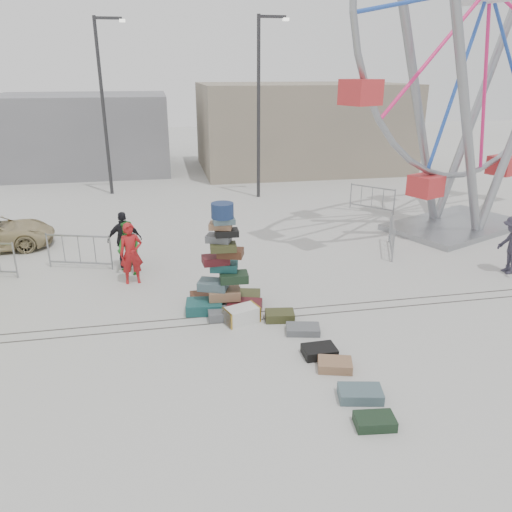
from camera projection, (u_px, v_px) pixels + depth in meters
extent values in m
plane|color=#9E9E99|center=(240.00, 334.00, 11.63)|extent=(90.00, 90.00, 0.00)
cube|color=#47443F|center=(236.00, 321.00, 12.18)|extent=(40.00, 0.04, 0.01)
cube|color=#47443F|center=(234.00, 314.00, 12.54)|extent=(40.00, 0.04, 0.01)
cube|color=gray|center=(301.00, 127.00, 30.37)|extent=(12.00, 8.00, 5.00)
cube|color=gray|center=(83.00, 133.00, 30.01)|extent=(10.00, 8.00, 4.40)
cylinder|color=#2D2D30|center=(259.00, 111.00, 22.70)|extent=(0.16, 0.16, 8.00)
cube|color=#2D2D30|center=(272.00, 17.00, 21.44)|extent=(1.20, 0.15, 0.12)
cube|color=silver|center=(286.00, 19.00, 21.58)|extent=(0.25, 0.25, 0.12)
cylinder|color=#2D2D30|center=(104.00, 110.00, 23.30)|extent=(0.16, 0.16, 8.00)
cube|color=#2D2D30|center=(108.00, 18.00, 22.03)|extent=(1.20, 0.15, 0.12)
cube|color=silver|center=(122.00, 21.00, 22.17)|extent=(0.25, 0.25, 0.12)
cube|color=#1B5353|center=(204.00, 307.00, 12.62)|extent=(0.97, 0.73, 0.30)
cube|color=#53161C|center=(245.00, 307.00, 12.64)|extent=(0.99, 0.82, 0.27)
cube|color=#4D2A19|center=(206.00, 298.00, 13.16)|extent=(0.82, 0.58, 0.25)
cube|color=#404221|center=(245.00, 297.00, 13.18)|extent=(0.93, 0.74, 0.27)
cube|color=slate|center=(224.00, 314.00, 12.32)|extent=(0.78, 0.53, 0.23)
cube|color=black|center=(226.00, 294.00, 13.38)|extent=(0.86, 0.69, 0.25)
cube|color=#996D4D|center=(224.00, 294.00, 12.69)|extent=(0.84, 0.61, 0.25)
cube|color=slate|center=(213.00, 285.00, 12.64)|extent=(0.86, 0.72, 0.23)
cube|color=#1B321F|center=(234.00, 277.00, 12.51)|extent=(0.73, 0.51, 0.23)
cube|color=#1B5353|center=(224.00, 266.00, 12.61)|extent=(0.76, 0.59, 0.20)
cube|color=#53161C|center=(216.00, 260.00, 12.48)|extent=(0.69, 0.50, 0.20)
cube|color=#4D2A19|center=(230.00, 253.00, 12.37)|extent=(0.73, 0.61, 0.20)
cube|color=#404221|center=(223.00, 247.00, 12.19)|extent=(0.66, 0.47, 0.18)
cube|color=slate|center=(219.00, 238.00, 12.26)|extent=(0.70, 0.60, 0.18)
cube|color=black|center=(227.00, 233.00, 12.12)|extent=(0.58, 0.40, 0.16)
cube|color=#996D4D|center=(221.00, 226.00, 12.11)|extent=(0.62, 0.49, 0.16)
cube|color=slate|center=(224.00, 221.00, 11.98)|extent=(0.52, 0.34, 0.14)
cylinder|color=navy|center=(222.00, 211.00, 11.92)|extent=(0.55, 0.55, 0.36)
cube|color=gray|center=(455.00, 225.00, 19.31)|extent=(6.03, 4.95, 0.21)
cylinder|color=gray|center=(466.00, 122.00, 16.27)|extent=(3.45, 1.73, 8.46)
cylinder|color=gray|center=(419.00, 117.00, 17.72)|extent=(3.45, 1.73, 8.46)
cylinder|color=gray|center=(475.00, 113.00, 19.49)|extent=(3.45, 1.73, 8.46)
cube|color=red|center=(460.00, 188.00, 18.80)|extent=(1.23, 1.23, 0.73)
cube|color=silver|center=(242.00, 315.00, 12.11)|extent=(0.92, 0.71, 0.38)
cube|color=#404221|center=(280.00, 316.00, 12.23)|extent=(0.76, 0.55, 0.22)
cube|color=slate|center=(303.00, 329.00, 11.64)|extent=(0.86, 0.64, 0.17)
cube|color=black|center=(319.00, 351.00, 10.71)|extent=(0.72, 0.53, 0.21)
cube|color=#996D4D|center=(335.00, 365.00, 10.22)|extent=(0.80, 0.65, 0.20)
cube|color=slate|center=(360.00, 394.00, 9.30)|extent=(0.89, 0.66, 0.21)
cube|color=#1B321F|center=(375.00, 421.00, 8.59)|extent=(0.73, 0.51, 0.19)
imported|color=#A11719|center=(131.00, 253.00, 14.12)|extent=(0.69, 0.50, 1.78)
imported|color=#1B6C21|center=(129.00, 248.00, 14.77)|extent=(0.96, 0.99, 1.61)
imported|color=black|center=(125.00, 240.00, 15.28)|extent=(1.05, 0.47, 1.76)
imported|color=#2B2937|center=(512.00, 245.00, 14.82)|extent=(0.74, 1.19, 1.77)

